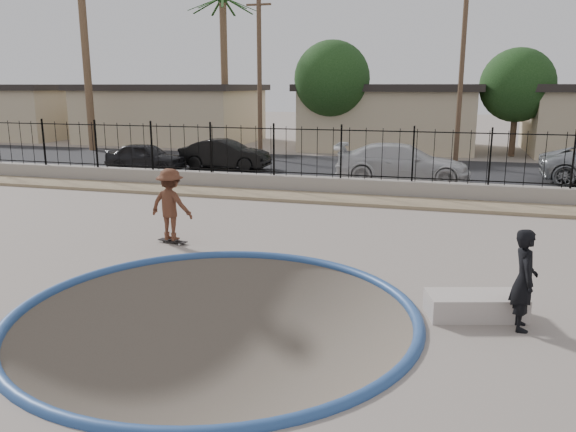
{
  "coord_description": "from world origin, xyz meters",
  "views": [
    {
      "loc": [
        3.68,
        -9.3,
        3.83
      ],
      "look_at": [
        0.43,
        2.0,
        1.09
      ],
      "focal_mm": 35.0,
      "sensor_mm": 36.0,
      "label": 1
    }
  ],
  "objects_px": {
    "skateboard": "(173,241)",
    "car_c": "(402,163)",
    "car_a": "(146,157)",
    "car_b": "(225,154)",
    "skater": "(171,208)",
    "videographer": "(524,280)",
    "concrete_ledge": "(475,305)"
  },
  "relations": [
    {
      "from": "skater",
      "to": "videographer",
      "type": "relative_size",
      "value": 1.07
    },
    {
      "from": "concrete_ledge",
      "to": "car_b",
      "type": "relative_size",
      "value": 0.39
    },
    {
      "from": "videographer",
      "to": "car_c",
      "type": "height_order",
      "value": "videographer"
    },
    {
      "from": "skateboard",
      "to": "car_b",
      "type": "bearing_deg",
      "value": 117.28
    },
    {
      "from": "car_c",
      "to": "concrete_ledge",
      "type": "bearing_deg",
      "value": -172.35
    },
    {
      "from": "car_b",
      "to": "car_c",
      "type": "xyz_separation_m",
      "value": [
        8.21,
        -1.42,
        0.09
      ]
    },
    {
      "from": "skateboard",
      "to": "videographer",
      "type": "distance_m",
      "value": 8.35
    },
    {
      "from": "car_a",
      "to": "skateboard",
      "type": "bearing_deg",
      "value": -147.02
    },
    {
      "from": "skater",
      "to": "car_c",
      "type": "relative_size",
      "value": 0.33
    },
    {
      "from": "skater",
      "to": "car_c",
      "type": "height_order",
      "value": "skater"
    },
    {
      "from": "skater",
      "to": "car_a",
      "type": "bearing_deg",
      "value": -49.62
    },
    {
      "from": "skater",
      "to": "concrete_ledge",
      "type": "relative_size",
      "value": 1.11
    },
    {
      "from": "skateboard",
      "to": "car_a",
      "type": "relative_size",
      "value": 0.22
    },
    {
      "from": "skateboard",
      "to": "videographer",
      "type": "relative_size",
      "value": 0.49
    },
    {
      "from": "skateboard",
      "to": "car_b",
      "type": "xyz_separation_m",
      "value": [
        -3.5,
        11.99,
        0.66
      ]
    },
    {
      "from": "concrete_ledge",
      "to": "car_a",
      "type": "xyz_separation_m",
      "value": [
        -13.85,
        13.28,
        0.47
      ]
    },
    {
      "from": "skateboard",
      "to": "concrete_ledge",
      "type": "xyz_separation_m",
      "value": [
        7.07,
        -2.71,
        0.14
      ]
    },
    {
      "from": "car_b",
      "to": "skateboard",
      "type": "bearing_deg",
      "value": -165.73
    },
    {
      "from": "skater",
      "to": "videographer",
      "type": "xyz_separation_m",
      "value": [
        7.75,
        -3.0,
        -0.06
      ]
    },
    {
      "from": "car_a",
      "to": "car_b",
      "type": "relative_size",
      "value": 0.89
    },
    {
      "from": "skateboard",
      "to": "car_a",
      "type": "bearing_deg",
      "value": 133.69
    },
    {
      "from": "skater",
      "to": "car_b",
      "type": "relative_size",
      "value": 0.43
    },
    {
      "from": "car_c",
      "to": "skateboard",
      "type": "bearing_deg",
      "value": 153.55
    },
    {
      "from": "skateboard",
      "to": "car_c",
      "type": "distance_m",
      "value": 11.6
    },
    {
      "from": "skateboard",
      "to": "videographer",
      "type": "bearing_deg",
      "value": -10.15
    },
    {
      "from": "skater",
      "to": "concrete_ledge",
      "type": "distance_m",
      "value": 7.6
    },
    {
      "from": "videographer",
      "to": "car_b",
      "type": "height_order",
      "value": "videographer"
    },
    {
      "from": "videographer",
      "to": "car_b",
      "type": "distance_m",
      "value": 18.75
    },
    {
      "from": "concrete_ledge",
      "to": "car_c",
      "type": "bearing_deg",
      "value": 100.09
    },
    {
      "from": "skater",
      "to": "skateboard",
      "type": "relative_size",
      "value": 2.18
    },
    {
      "from": "skater",
      "to": "skateboard",
      "type": "distance_m",
      "value": 0.83
    },
    {
      "from": "car_a",
      "to": "car_c",
      "type": "distance_m",
      "value": 11.49
    }
  ]
}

